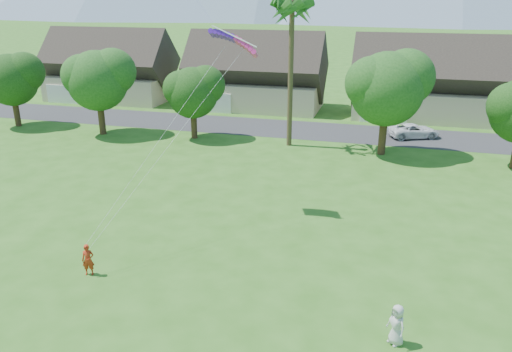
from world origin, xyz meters
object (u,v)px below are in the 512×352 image
(watcher, at_px, (397,325))
(parked_car, at_px, (414,131))
(parafoil_kite, at_px, (235,39))
(kite_flyer, at_px, (88,260))

(watcher, relative_size, parked_car, 0.36)
(parafoil_kite, bearing_deg, kite_flyer, -115.40)
(kite_flyer, height_order, parafoil_kite, parafoil_kite)
(kite_flyer, distance_m, parafoil_kite, 14.28)
(kite_flyer, height_order, watcher, watcher)
(kite_flyer, xyz_separation_m, watcher, (14.19, -1.34, 0.06))
(watcher, bearing_deg, kite_flyer, -138.97)
(parked_car, distance_m, parafoil_kite, 24.51)
(parked_car, height_order, parafoil_kite, parafoil_kite)
(kite_flyer, xyz_separation_m, parked_car, (15.56, 29.35, -0.14))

